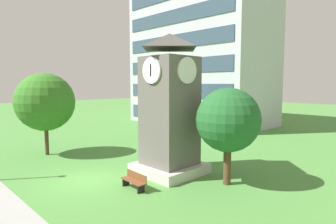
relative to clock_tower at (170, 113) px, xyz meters
The scene contains 8 objects.
ground_plane 6.41m from the clock_tower, 117.49° to the right, with size 160.00×160.00×0.00m, color #4C893D.
kerb_strip 10.14m from the clock_tower, 104.61° to the right, with size 120.00×1.60×0.01m, color #9E9E99.
office_building 25.40m from the clock_tower, 125.24° to the left, with size 19.71×10.55×22.40m.
clock_tower is the anchor object (origin of this frame).
park_bench 4.83m from the clock_tower, 78.23° to the right, with size 1.82×0.58×0.88m.
tree_by_building 10.96m from the clock_tower, 159.87° to the right, with size 4.60×4.60×6.55m.
tree_streetside 13.65m from the clock_tower, 136.16° to the left, with size 3.73×3.73×6.27m.
tree_near_tower 3.87m from the clock_tower, 13.39° to the left, with size 3.59×3.59×5.48m.
Camera 1 is at (15.27, -8.01, 5.67)m, focal length 30.81 mm.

